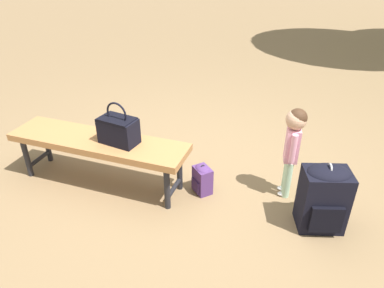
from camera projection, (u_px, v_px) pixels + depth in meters
ground_plane at (187, 184)px, 3.28m from camera, size 40.00×40.00×0.00m
park_bench at (98, 145)px, 3.12m from camera, size 1.65×0.83×0.45m
handbag at (118, 129)px, 2.98m from camera, size 0.37×0.30×0.37m
child_standing at (293, 140)px, 2.90m from camera, size 0.17×0.22×0.81m
backpack_large at (324, 196)px, 2.68m from camera, size 0.34×0.31×0.57m
backpack_small at (202, 178)px, 3.12m from camera, size 0.19×0.21×0.28m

